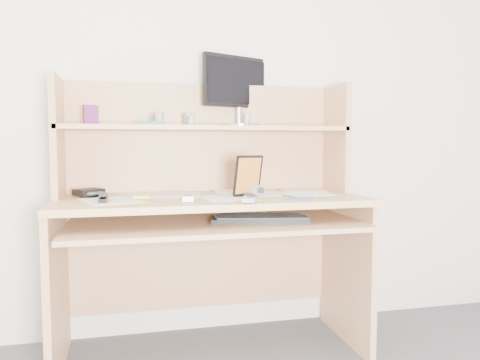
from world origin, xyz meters
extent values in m
cube|color=silver|center=(0.00, 1.80, 1.25)|extent=(3.60, 0.04, 2.50)
cube|color=tan|center=(0.00, 1.48, 0.73)|extent=(1.40, 0.60, 0.03)
cube|color=tan|center=(-0.68, 1.48, 0.36)|extent=(0.03, 0.56, 0.72)
cube|color=tan|center=(0.68, 1.48, 0.36)|extent=(0.03, 0.56, 0.72)
cube|color=tan|center=(0.00, 1.77, 0.34)|extent=(1.34, 0.02, 0.41)
cube|color=tan|center=(0.00, 1.36, 0.64)|extent=(1.28, 0.55, 0.02)
cube|color=tan|center=(0.00, 1.77, 1.02)|extent=(1.40, 0.02, 0.55)
cube|color=tan|center=(-0.68, 1.63, 1.02)|extent=(0.03, 0.30, 0.55)
cube|color=tan|center=(0.68, 1.63, 1.02)|extent=(0.03, 0.30, 0.55)
cube|color=tan|center=(0.00, 1.63, 1.07)|extent=(1.38, 0.30, 0.02)
cube|color=silver|center=(0.00, 1.48, 0.75)|extent=(1.32, 0.54, 0.01)
cube|color=black|center=(0.19, 1.32, 0.66)|extent=(0.45, 0.23, 0.02)
cube|color=black|center=(0.19, 1.32, 0.67)|extent=(0.42, 0.22, 0.01)
cube|color=#9F9E9A|center=(0.13, 1.26, 0.77)|extent=(0.11, 0.19, 0.02)
cube|color=silver|center=(-0.13, 1.34, 0.77)|extent=(0.06, 0.10, 0.02)
cube|color=black|center=(-0.48, 1.39, 0.77)|extent=(0.03, 0.12, 0.04)
cube|color=black|center=(-0.56, 1.62, 0.77)|extent=(0.15, 0.15, 0.03)
cube|color=#F9F241|center=(-0.31, 1.52, 0.76)|extent=(0.09, 0.09, 0.01)
cube|color=#A6A6A8|center=(0.20, 1.43, 0.78)|extent=(0.09, 0.06, 0.05)
cube|color=black|center=(0.15, 1.41, 0.85)|extent=(0.13, 0.05, 0.19)
cylinder|color=blue|center=(0.35, 1.25, 0.76)|extent=(0.13, 0.02, 0.01)
cube|color=#A91619|center=(-0.54, 1.65, 1.13)|extent=(0.07, 0.04, 0.09)
cube|color=#2F7647|center=(-0.26, 1.64, 1.09)|extent=(0.14, 0.19, 0.02)
cylinder|color=black|center=(-0.23, 1.59, 1.11)|extent=(0.06, 0.06, 0.06)
cylinder|color=white|center=(-0.08, 1.68, 1.11)|extent=(0.05, 0.05, 0.07)
cylinder|color=black|center=(-0.08, 1.59, 1.10)|extent=(0.05, 0.05, 0.05)
cylinder|color=white|center=(0.20, 1.61, 1.11)|extent=(0.04, 0.04, 0.06)
cylinder|color=#9D9DA2|center=(0.19, 1.72, 1.09)|extent=(0.21, 0.21, 0.01)
cylinder|color=#9D9DA2|center=(0.19, 1.73, 1.14)|extent=(0.04, 0.04, 0.09)
cube|color=black|center=(0.19, 1.75, 1.31)|extent=(0.40, 0.19, 0.26)
cube|color=black|center=(0.19, 1.73, 1.31)|extent=(0.36, 0.16, 0.23)
camera|label=1|loc=(-0.37, -0.64, 1.00)|focal=35.00mm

